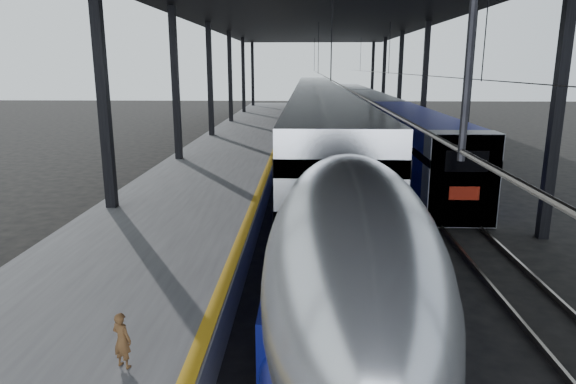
{
  "coord_description": "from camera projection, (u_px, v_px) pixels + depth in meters",
  "views": [
    {
      "loc": [
        1.2,
        -12.65,
        5.92
      ],
      "look_at": [
        0.62,
        3.37,
        2.0
      ],
      "focal_mm": 32.0,
      "sensor_mm": 36.0,
      "label": 1
    }
  ],
  "objects": [
    {
      "name": "child",
      "position": [
        122.0,
        340.0,
        8.55
      ],
      "size": [
        0.42,
        0.36,
        0.98
      ],
      "primitive_type": "imported",
      "rotation": [
        0.0,
        0.0,
        2.73
      ],
      "color": "#54371C",
      "rests_on": "platform"
    },
    {
      "name": "yellow_strip",
      "position": [
        277.0,
        145.0,
        32.93
      ],
      "size": [
        0.3,
        80.0,
        0.01
      ],
      "primitive_type": "cube",
      "color": "gold",
      "rests_on": "platform"
    },
    {
      "name": "rails",
      "position": [
        357.0,
        160.0,
        32.97
      ],
      "size": [
        6.52,
        80.0,
        0.16
      ],
      "color": "slate",
      "rests_on": "ground"
    },
    {
      "name": "platform",
      "position": [
        234.0,
        153.0,
        33.15
      ],
      "size": [
        6.0,
        80.0,
        1.0
      ],
      "primitive_type": "cube",
      "color": "#4C4C4F",
      "rests_on": "ground"
    },
    {
      "name": "tgv_train",
      "position": [
        318.0,
        123.0,
        35.67
      ],
      "size": [
        3.2,
        65.2,
        4.58
      ],
      "color": "silver",
      "rests_on": "ground"
    },
    {
      "name": "canopy",
      "position": [
        319.0,
        12.0,
        30.91
      ],
      "size": [
        18.0,
        75.0,
        9.47
      ],
      "color": "black",
      "rests_on": "ground"
    },
    {
      "name": "ground",
      "position": [
        260.0,
        294.0,
        13.73
      ],
      "size": [
        160.0,
        160.0,
        0.0
      ],
      "primitive_type": "plane",
      "color": "black",
      "rests_on": "ground"
    },
    {
      "name": "second_train",
      "position": [
        372.0,
        115.0,
        45.2
      ],
      "size": [
        2.61,
        56.05,
        3.59
      ],
      "color": "navy",
      "rests_on": "ground"
    }
  ]
}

